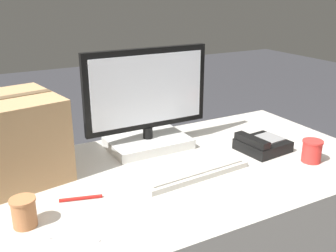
{
  "coord_description": "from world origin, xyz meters",
  "views": [
    {
      "loc": [
        -0.67,
        -1.24,
        1.43
      ],
      "look_at": [
        0.07,
        0.1,
        0.88
      ],
      "focal_mm": 42.0,
      "sensor_mm": 36.0,
      "label": 1
    }
  ],
  "objects_px": {
    "keyboard": "(191,170)",
    "spoon": "(64,238)",
    "cardboard_box": "(9,139)",
    "desk_phone": "(262,145)",
    "monitor": "(148,109)",
    "pen_marker": "(81,198)",
    "paper_cup_right": "(312,151)",
    "paper_cup_left": "(24,212)"
  },
  "relations": [
    {
      "from": "monitor",
      "to": "keyboard",
      "type": "height_order",
      "value": "monitor"
    },
    {
      "from": "monitor",
      "to": "desk_phone",
      "type": "distance_m",
      "value": 0.53
    },
    {
      "from": "paper_cup_right",
      "to": "pen_marker",
      "type": "bearing_deg",
      "value": 170.52
    },
    {
      "from": "monitor",
      "to": "cardboard_box",
      "type": "relative_size",
      "value": 1.41
    },
    {
      "from": "cardboard_box",
      "to": "desk_phone",
      "type": "bearing_deg",
      "value": -14.16
    },
    {
      "from": "spoon",
      "to": "pen_marker",
      "type": "height_order",
      "value": "pen_marker"
    },
    {
      "from": "paper_cup_left",
      "to": "cardboard_box",
      "type": "xyz_separation_m",
      "value": [
        0.02,
        0.36,
        0.11
      ]
    },
    {
      "from": "paper_cup_left",
      "to": "monitor",
      "type": "bearing_deg",
      "value": 32.37
    },
    {
      "from": "spoon",
      "to": "desk_phone",
      "type": "bearing_deg",
      "value": -130.14
    },
    {
      "from": "monitor",
      "to": "desk_phone",
      "type": "bearing_deg",
      "value": -33.52
    },
    {
      "from": "paper_cup_left",
      "to": "spoon",
      "type": "height_order",
      "value": "paper_cup_left"
    },
    {
      "from": "keyboard",
      "to": "paper_cup_left",
      "type": "relative_size",
      "value": 4.95
    },
    {
      "from": "keyboard",
      "to": "paper_cup_left",
      "type": "xyz_separation_m",
      "value": [
        -0.64,
        -0.06,
        0.03
      ]
    },
    {
      "from": "paper_cup_right",
      "to": "pen_marker",
      "type": "height_order",
      "value": "paper_cup_right"
    },
    {
      "from": "keyboard",
      "to": "paper_cup_right",
      "type": "bearing_deg",
      "value": -20.48
    },
    {
      "from": "monitor",
      "to": "paper_cup_right",
      "type": "relative_size",
      "value": 6.1
    },
    {
      "from": "keyboard",
      "to": "paper_cup_right",
      "type": "height_order",
      "value": "paper_cup_right"
    },
    {
      "from": "monitor",
      "to": "spoon",
      "type": "relative_size",
      "value": 3.96
    },
    {
      "from": "keyboard",
      "to": "cardboard_box",
      "type": "bearing_deg",
      "value": 150.44
    },
    {
      "from": "keyboard",
      "to": "cardboard_box",
      "type": "relative_size",
      "value": 1.13
    },
    {
      "from": "pen_marker",
      "to": "monitor",
      "type": "bearing_deg",
      "value": 52.86
    },
    {
      "from": "pen_marker",
      "to": "paper_cup_right",
      "type": "bearing_deg",
      "value": 6.01
    },
    {
      "from": "pen_marker",
      "to": "spoon",
      "type": "bearing_deg",
      "value": -104.01
    },
    {
      "from": "paper_cup_right",
      "to": "cardboard_box",
      "type": "height_order",
      "value": "cardboard_box"
    },
    {
      "from": "keyboard",
      "to": "spoon",
      "type": "relative_size",
      "value": 3.2
    },
    {
      "from": "monitor",
      "to": "paper_cup_right",
      "type": "height_order",
      "value": "monitor"
    },
    {
      "from": "cardboard_box",
      "to": "paper_cup_right",
      "type": "bearing_deg",
      "value": -21.7
    },
    {
      "from": "paper_cup_left",
      "to": "paper_cup_right",
      "type": "bearing_deg",
      "value": -4.35
    },
    {
      "from": "keyboard",
      "to": "paper_cup_right",
      "type": "relative_size",
      "value": 4.92
    },
    {
      "from": "spoon",
      "to": "monitor",
      "type": "bearing_deg",
      "value": -99.21
    },
    {
      "from": "monitor",
      "to": "spoon",
      "type": "xyz_separation_m",
      "value": [
        -0.52,
        -0.51,
        -0.18
      ]
    },
    {
      "from": "paper_cup_left",
      "to": "pen_marker",
      "type": "height_order",
      "value": "paper_cup_left"
    },
    {
      "from": "monitor",
      "to": "paper_cup_left",
      "type": "relative_size",
      "value": 6.14
    },
    {
      "from": "cardboard_box",
      "to": "keyboard",
      "type": "bearing_deg",
      "value": -25.62
    },
    {
      "from": "spoon",
      "to": "pen_marker",
      "type": "relative_size",
      "value": 1.01
    },
    {
      "from": "monitor",
      "to": "paper_cup_right",
      "type": "xyz_separation_m",
      "value": [
        0.53,
        -0.47,
        -0.13
      ]
    },
    {
      "from": "pen_marker",
      "to": "keyboard",
      "type": "bearing_deg",
      "value": 14.33
    },
    {
      "from": "paper_cup_left",
      "to": "cardboard_box",
      "type": "relative_size",
      "value": 0.23
    },
    {
      "from": "paper_cup_right",
      "to": "spoon",
      "type": "relative_size",
      "value": 0.65
    },
    {
      "from": "paper_cup_right",
      "to": "spoon",
      "type": "distance_m",
      "value": 1.05
    },
    {
      "from": "monitor",
      "to": "keyboard",
      "type": "xyz_separation_m",
      "value": [
        0.03,
        -0.32,
        -0.17
      ]
    },
    {
      "from": "monitor",
      "to": "paper_cup_right",
      "type": "bearing_deg",
      "value": -41.62
    }
  ]
}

